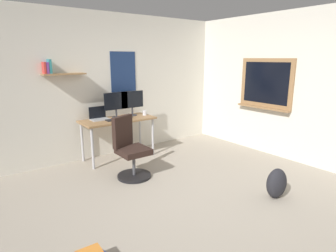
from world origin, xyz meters
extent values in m
plane|color=#9E9384|center=(0.00, 0.00, 0.00)|extent=(5.20, 5.20, 0.00)
cube|color=silver|center=(0.00, 2.45, 1.30)|extent=(5.00, 0.10, 2.60)
cube|color=#997047|center=(-0.84, 2.30, 1.55)|extent=(0.68, 0.20, 0.02)
cube|color=navy|center=(0.29, 2.39, 1.55)|extent=(0.52, 0.01, 0.74)
cube|color=#C63833|center=(-1.13, 2.33, 1.65)|extent=(0.03, 0.14, 0.18)
cube|color=#7A3D99|center=(-1.09, 2.33, 1.65)|extent=(0.04, 0.14, 0.18)
cube|color=teal|center=(-1.05, 2.33, 1.67)|extent=(0.04, 0.14, 0.22)
cube|color=silver|center=(2.45, 0.00, 1.30)|extent=(0.10, 5.00, 2.60)
cube|color=#997047|center=(2.38, 0.72, 1.35)|extent=(0.04, 1.10, 0.90)
cube|color=black|center=(2.37, 0.72, 1.35)|extent=(0.01, 0.94, 0.76)
cube|color=#997047|center=(2.34, 0.72, 0.89)|extent=(0.12, 1.10, 0.03)
cube|color=#997047|center=(-0.03, 2.08, 0.72)|extent=(1.31, 0.59, 0.03)
cylinder|color=#B7B7BC|center=(-0.62, 1.84, 0.35)|extent=(0.04, 0.04, 0.71)
cylinder|color=#B7B7BC|center=(0.57, 1.84, 0.35)|extent=(0.04, 0.04, 0.71)
cylinder|color=#B7B7BC|center=(-0.62, 2.31, 0.35)|extent=(0.04, 0.04, 0.71)
cylinder|color=#B7B7BC|center=(0.57, 2.31, 0.35)|extent=(0.04, 0.04, 0.71)
cylinder|color=black|center=(-0.25, 1.15, 0.02)|extent=(0.52, 0.52, 0.04)
cylinder|color=#4C4C51|center=(-0.25, 1.15, 0.21)|extent=(0.05, 0.05, 0.34)
cube|color=black|center=(-0.25, 1.15, 0.42)|extent=(0.44, 0.44, 0.09)
cube|color=black|center=(-0.33, 1.33, 0.71)|extent=(0.40, 0.21, 0.48)
cube|color=#ADAFB5|center=(-0.32, 2.18, 0.75)|extent=(0.31, 0.21, 0.02)
cube|color=black|center=(-0.32, 2.28, 0.86)|extent=(0.31, 0.01, 0.21)
cylinder|color=#38383D|center=(0.00, 2.18, 0.75)|extent=(0.17, 0.17, 0.01)
cylinder|color=#38383D|center=(0.00, 2.18, 0.82)|extent=(0.03, 0.03, 0.14)
cube|color=black|center=(0.00, 2.17, 1.05)|extent=(0.46, 0.02, 0.31)
cylinder|color=#38383D|center=(0.33, 2.18, 0.75)|extent=(0.17, 0.17, 0.01)
cylinder|color=#38383D|center=(0.33, 2.18, 0.82)|extent=(0.03, 0.03, 0.14)
cube|color=black|center=(0.33, 2.17, 1.05)|extent=(0.46, 0.02, 0.31)
cube|color=black|center=(-0.09, 2.00, 0.75)|extent=(0.37, 0.13, 0.02)
ellipsoid|color=#262628|center=(0.19, 2.00, 0.76)|extent=(0.10, 0.06, 0.03)
cylinder|color=silver|center=(0.53, 2.05, 0.79)|extent=(0.08, 0.08, 0.09)
ellipsoid|color=#232328|center=(0.91, -0.55, 0.20)|extent=(0.32, 0.22, 0.40)
camera|label=1|loc=(-2.28, -2.43, 1.81)|focal=30.18mm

